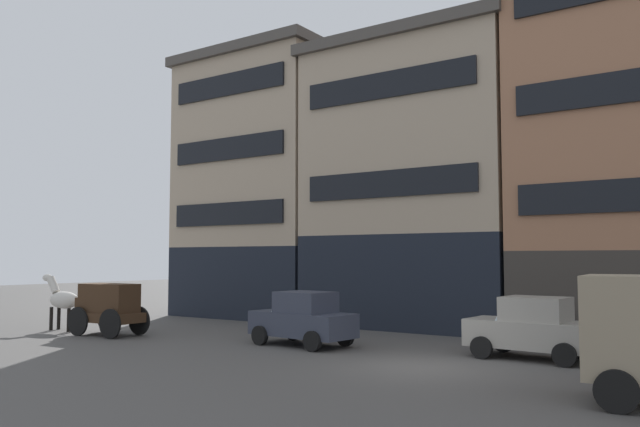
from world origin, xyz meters
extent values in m
plane|color=#4C4947|center=(0.00, 0.00, 0.00)|extent=(120.00, 120.00, 0.00)
cube|color=black|center=(-13.52, 9.92, 1.76)|extent=(8.21, 6.17, 3.52)
cube|color=tan|center=(-13.52, 9.92, 8.32)|extent=(8.21, 6.17, 9.59)
cube|color=#47423D|center=(-13.52, 9.92, 13.36)|extent=(8.71, 6.67, 0.50)
cube|color=black|center=(-13.52, 6.77, 5.12)|extent=(6.90, 0.12, 1.10)
cube|color=black|center=(-13.52, 6.77, 8.32)|extent=(6.90, 0.12, 1.10)
cube|color=black|center=(-13.52, 6.77, 11.51)|extent=(6.90, 0.12, 1.10)
cube|color=black|center=(-4.68, 9.92, 1.98)|extent=(9.19, 6.17, 3.95)
cube|color=tan|center=(-4.68, 9.92, 8.07)|extent=(9.19, 6.17, 8.23)
cube|color=#47423D|center=(-4.68, 9.92, 12.43)|extent=(9.69, 6.67, 0.50)
cube|color=black|center=(-4.68, 6.77, 6.01)|extent=(7.72, 0.12, 1.10)
cube|color=black|center=(-4.68, 6.77, 10.13)|extent=(7.72, 0.12, 1.10)
cube|color=#38332D|center=(3.84, 9.92, 1.62)|extent=(7.55, 6.17, 3.23)
cube|color=#9E6B4C|center=(3.84, 9.92, 10.48)|extent=(7.55, 6.17, 14.50)
cube|color=black|center=(3.84, 6.77, 5.05)|extent=(6.34, 0.12, 1.10)
cube|color=black|center=(3.84, 6.77, 8.67)|extent=(6.34, 0.12, 1.10)
cube|color=#3D2819|center=(-13.02, -0.34, 0.70)|extent=(2.77, 1.46, 0.36)
cube|color=#3D2819|center=(-13.02, -0.34, 1.43)|extent=(2.36, 1.24, 1.10)
cube|color=#3D2819|center=(-14.16, -0.41, 1.18)|extent=(0.46, 1.06, 0.50)
cylinder|color=black|center=(-13.87, -1.11, 0.55)|extent=(1.10, 0.15, 1.10)
cylinder|color=black|center=(-13.96, 0.31, 0.55)|extent=(1.10, 0.15, 1.10)
cylinder|color=black|center=(-12.08, -1.00, 0.55)|extent=(1.10, 0.15, 1.10)
cylinder|color=black|center=(-12.16, 0.42, 0.55)|extent=(1.10, 0.15, 1.10)
ellipsoid|color=beige|center=(-15.92, -0.34, 1.25)|extent=(1.73, 0.70, 0.70)
cylinder|color=beige|center=(-16.64, -0.39, 1.85)|extent=(0.68, 0.36, 0.76)
ellipsoid|color=beige|center=(-17.04, -0.41, 2.15)|extent=(0.57, 0.27, 0.30)
cylinder|color=beige|center=(-15.11, -0.30, 1.10)|extent=(0.27, 0.12, 0.65)
cylinder|color=black|center=(-16.46, -0.56, 0.47)|extent=(0.14, 0.14, 0.95)
cylinder|color=black|center=(-16.48, -0.20, 0.47)|extent=(0.14, 0.14, 0.95)
cylinder|color=black|center=(-15.36, -0.49, 0.47)|extent=(0.14, 0.14, 0.95)
cylinder|color=black|center=(-15.38, -0.13, 0.47)|extent=(0.14, 0.14, 0.95)
cylinder|color=black|center=(5.24, -0.77, 0.42)|extent=(0.86, 0.29, 0.84)
cylinder|color=black|center=(5.39, -2.67, 0.42)|extent=(0.86, 0.29, 0.84)
cube|color=#333847|center=(-5.18, 1.57, 0.73)|extent=(3.85, 1.99, 0.80)
cube|color=#333847|center=(-5.03, 1.56, 1.48)|extent=(1.94, 1.63, 0.70)
cube|color=silver|center=(-5.88, 1.65, 1.35)|extent=(0.47, 1.34, 0.56)
cylinder|color=black|center=(-6.46, 0.87, 0.33)|extent=(0.68, 0.25, 0.66)
cylinder|color=black|center=(-6.28, 2.54, 0.33)|extent=(0.68, 0.25, 0.66)
cylinder|color=black|center=(-4.08, 0.61, 0.33)|extent=(0.68, 0.25, 0.66)
cylinder|color=black|center=(-3.90, 2.28, 0.33)|extent=(0.68, 0.25, 0.66)
cube|color=gray|center=(2.11, 3.06, 0.73)|extent=(3.79, 1.81, 0.80)
cube|color=gray|center=(2.26, 3.05, 1.48)|extent=(1.88, 1.54, 0.70)
cube|color=silver|center=(1.41, 3.10, 1.35)|extent=(0.41, 1.33, 0.56)
cylinder|color=black|center=(0.87, 2.29, 0.33)|extent=(0.67, 0.22, 0.66)
cylinder|color=black|center=(0.96, 3.96, 0.33)|extent=(0.67, 0.22, 0.66)
cylinder|color=black|center=(3.26, 2.15, 0.33)|extent=(0.67, 0.22, 0.66)
cylinder|color=black|center=(3.36, 3.83, 0.33)|extent=(0.67, 0.22, 0.66)
cylinder|color=#38332D|center=(-15.58, 3.00, 0.42)|extent=(0.16, 0.16, 0.85)
cylinder|color=#38332D|center=(-15.38, 3.00, 0.42)|extent=(0.16, 0.16, 0.85)
cylinder|color=#38332D|center=(-15.48, 3.00, 1.16)|extent=(0.45, 0.45, 0.62)
sphere|color=tan|center=(-15.48, 3.00, 1.60)|extent=(0.22, 0.22, 0.22)
cylinder|color=#38332D|center=(-15.48, 3.00, 1.70)|extent=(0.28, 0.28, 0.02)
cylinder|color=#38332D|center=(-15.48, 3.00, 1.75)|extent=(0.18, 0.18, 0.09)
camera|label=1|loc=(7.76, -16.19, 2.98)|focal=35.89mm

